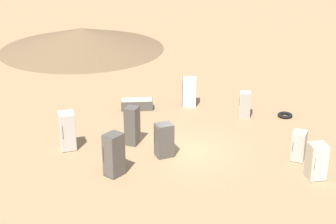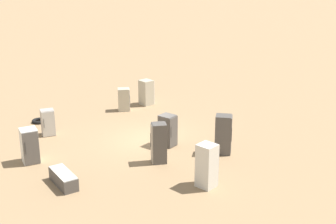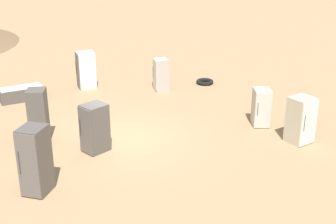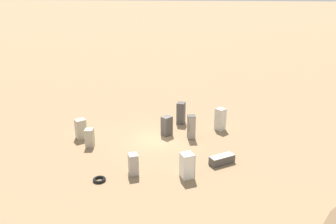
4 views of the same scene
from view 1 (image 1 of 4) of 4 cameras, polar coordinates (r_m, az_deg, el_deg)
ground_plane at (r=26.87m, az=1.82°, el=-4.02°), size 1000.00×1000.00×0.00m
dirt_mound at (r=44.21m, az=-8.76°, el=7.37°), size 12.74×12.74×1.66m
discarded_fridge_0 at (r=32.17m, az=2.17°, el=2.06°), size 1.05×1.03×1.65m
discarded_fridge_1 at (r=26.08m, az=-0.40°, el=-2.88°), size 0.97×1.01×1.62m
discarded_fridge_2 at (r=27.13m, az=-10.20°, el=-1.91°), size 1.00×1.00×1.89m
discarded_fridge_3 at (r=24.44m, az=-5.53°, el=-4.35°), size 0.71×0.83×1.95m
discarded_fridge_4 at (r=31.79m, az=-3.18°, el=0.78°), size 1.78×1.60×0.60m
discarded_fridge_5 at (r=30.89m, az=7.83°, el=0.78°), size 0.83×0.87×1.42m
discarded_fridge_6 at (r=24.99m, az=14.87°, el=-4.85°), size 1.05×1.05×1.61m
discarded_fridge_7 at (r=27.31m, az=-3.65°, el=-1.39°), size 0.74×0.81×1.93m
discarded_fridge_8 at (r=26.47m, az=13.15°, el=-3.36°), size 0.73×0.82×1.40m
scrap_tire at (r=31.45m, az=11.80°, el=-0.32°), size 0.81×0.81×0.18m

